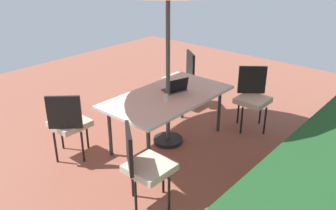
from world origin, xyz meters
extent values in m
cube|color=#935442|center=(0.00, 0.00, -0.01)|extent=(10.00, 10.00, 0.02)
cube|color=#1E4C23|center=(0.00, 2.32, 0.47)|extent=(6.30, 0.79, 0.94)
cube|color=silver|center=(0.00, 0.00, 0.74)|extent=(1.89, 1.03, 0.04)
cylinder|color=#333333|center=(-0.80, -0.37, 0.36)|extent=(0.05, 0.05, 0.72)
cylinder|color=#333333|center=(0.80, -0.37, 0.36)|extent=(0.05, 0.05, 0.72)
cylinder|color=#333333|center=(-0.80, 0.37, 0.36)|extent=(0.05, 0.05, 0.72)
cylinder|color=#333333|center=(0.80, 0.37, 0.36)|extent=(0.05, 0.05, 0.72)
cylinder|color=#4C4C4C|center=(0.00, 0.00, 1.28)|extent=(0.06, 0.06, 2.56)
cylinder|color=black|center=(0.00, 0.00, 0.03)|extent=(0.44, 0.44, 0.06)
cube|color=beige|center=(-1.21, 0.72, 0.49)|extent=(0.46, 0.46, 0.08)
cube|color=black|center=(-1.37, 0.59, 0.76)|extent=(0.30, 0.37, 0.45)
cylinder|color=black|center=(-0.95, 0.69, 0.23)|extent=(0.03, 0.03, 0.45)
cylinder|color=black|center=(-1.18, 0.97, 0.23)|extent=(0.03, 0.03, 0.45)
cylinder|color=black|center=(-1.24, 0.46, 0.23)|extent=(0.03, 0.03, 0.45)
cylinder|color=black|center=(-1.46, 0.75, 0.23)|extent=(0.03, 0.03, 0.45)
cube|color=beige|center=(-1.21, -0.78, 0.49)|extent=(0.46, 0.46, 0.08)
cube|color=black|center=(-1.38, -0.65, 0.76)|extent=(0.30, 0.37, 0.45)
cylinder|color=black|center=(-1.18, -1.03, 0.23)|extent=(0.03, 0.03, 0.45)
cylinder|color=black|center=(-0.96, -0.75, 0.23)|extent=(0.03, 0.03, 0.45)
cylinder|color=black|center=(-1.46, -0.81, 0.23)|extent=(0.03, 0.03, 0.45)
cylinder|color=black|center=(-1.24, -0.53, 0.23)|extent=(0.03, 0.03, 0.45)
cube|color=beige|center=(1.15, -0.78, 0.49)|extent=(0.46, 0.46, 0.08)
cube|color=black|center=(1.30, -0.63, 0.76)|extent=(0.33, 0.35, 0.45)
cylinder|color=black|center=(0.89, -0.77, 0.23)|extent=(0.03, 0.03, 0.45)
cylinder|color=black|center=(1.14, -1.03, 0.23)|extent=(0.03, 0.03, 0.45)
cylinder|color=black|center=(1.15, -0.52, 0.23)|extent=(0.03, 0.03, 0.45)
cylinder|color=black|center=(1.40, -0.79, 0.23)|extent=(0.03, 0.03, 0.45)
cube|color=beige|center=(1.21, 0.78, 0.49)|extent=(0.46, 0.46, 0.08)
cube|color=black|center=(1.37, 0.65, 0.76)|extent=(0.30, 0.37, 0.45)
cylinder|color=black|center=(1.18, 1.03, 0.23)|extent=(0.03, 0.03, 0.45)
cylinder|color=black|center=(0.96, 0.75, 0.23)|extent=(0.03, 0.03, 0.45)
cylinder|color=black|center=(1.46, 0.81, 0.23)|extent=(0.03, 0.03, 0.45)
cylinder|color=black|center=(1.24, 0.52, 0.23)|extent=(0.03, 0.03, 0.45)
cube|color=#2D2D33|center=(-0.20, -0.05, 0.77)|extent=(0.37, 0.30, 0.02)
cube|color=black|center=(-0.17, 0.05, 0.87)|extent=(0.32, 0.14, 0.20)
cylinder|color=white|center=(0.17, 0.11, 0.81)|extent=(0.07, 0.07, 0.10)
camera|label=1|loc=(3.56, 3.07, 2.68)|focal=38.20mm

